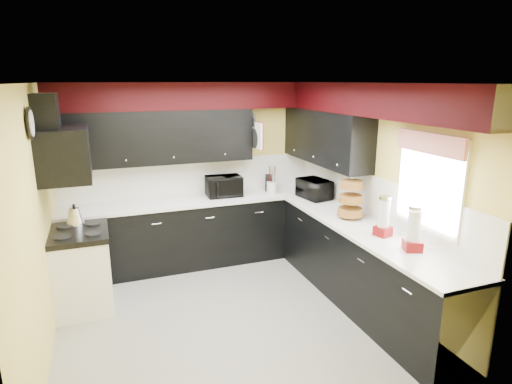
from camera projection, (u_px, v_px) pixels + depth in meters
ground at (230, 314)px, 4.76m from camera, size 3.60×3.60×0.00m
wall_back at (191, 173)px, 6.08m from camera, size 3.60×0.06×2.50m
wall_right at (374, 192)px, 5.05m from camera, size 0.06×3.60×2.50m
wall_left at (36, 227)px, 3.84m from camera, size 0.06×3.60×2.50m
ceiling at (226, 83)px, 4.13m from camera, size 3.60×3.60×0.06m
cab_back at (198, 233)px, 6.01m from camera, size 3.60×0.60×0.90m
cab_right at (362, 268)px, 4.88m from camera, size 0.60×3.00×0.90m
counter_back at (197, 200)px, 5.89m from camera, size 3.62×0.64×0.04m
counter_right at (365, 229)px, 4.76m from camera, size 0.64×3.02×0.04m
splash_back at (192, 177)px, 6.09m from camera, size 3.60×0.02×0.50m
splash_right at (373, 197)px, 5.06m from camera, size 0.02×3.60×0.50m
upper_back at (155, 137)px, 5.61m from camera, size 2.60×0.35×0.70m
upper_right at (325, 137)px, 5.67m from camera, size 0.35×1.80×0.70m
soffit_back at (191, 96)px, 5.64m from camera, size 3.60×0.36×0.35m
soffit_right at (377, 100)px, 4.56m from camera, size 0.36×3.24×0.35m
stove at (83, 272)px, 4.83m from camera, size 0.60×0.75×0.86m
cooktop at (79, 233)px, 4.71m from camera, size 0.62×0.77×0.06m
hood at (64, 154)px, 4.47m from camera, size 0.50×0.78×0.55m
hood_duct at (46, 114)px, 4.32m from camera, size 0.24×0.40×0.40m
window at (430, 184)px, 4.16m from camera, size 0.03×0.86×0.96m
valance at (430, 143)px, 4.04m from camera, size 0.04×0.88×0.20m
pan_top at (251, 119)px, 5.94m from camera, size 0.03×0.22×0.40m
pan_mid at (255, 138)px, 5.88m from camera, size 0.03×0.28×0.46m
pan_low at (248, 138)px, 6.13m from camera, size 0.03×0.24×0.42m
cut_board at (258, 136)px, 5.77m from camera, size 0.03×0.26×0.35m
baskets at (351, 198)px, 5.02m from camera, size 0.27×0.27×0.50m
clock at (30, 123)px, 3.85m from camera, size 0.03×0.30×0.30m
deco_plate at (398, 107)px, 4.47m from camera, size 0.03×0.24×0.24m
toaster_oven at (224, 186)px, 6.02m from camera, size 0.50×0.42×0.28m
microwave at (315, 189)px, 5.90m from camera, size 0.39×0.52×0.26m
utensil_crock at (272, 187)px, 6.19m from camera, size 0.16×0.16×0.17m
knife_block at (269, 183)px, 6.30m from camera, size 0.15×0.17×0.23m
kettle at (75, 216)px, 4.92m from camera, size 0.23×0.23×0.19m
dispenser_a at (384, 217)px, 4.45m from camera, size 0.19×0.19×0.41m
dispenser_b at (414, 229)px, 4.06m from camera, size 0.21×0.21×0.43m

